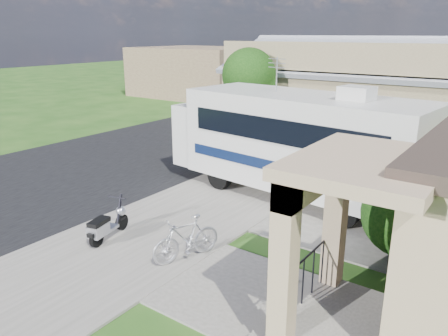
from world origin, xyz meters
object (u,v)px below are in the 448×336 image
Objects in this scene: scooter at (106,225)px; pickup_truck at (260,112)px; garden_hose at (308,295)px; motorhome at (294,140)px; shrub at (410,211)px; van at (297,99)px; bicycle at (186,241)px.

pickup_truck is (-4.28, 14.62, 0.41)m from scooter.
scooter is 5.39m from garden_hose.
garden_hose is at bearing -53.42° from motorhome.
shrub is at bearing 128.27° from pickup_truck.
motorhome is 1.57× the size of van.
garden_hose is (-1.19, -2.56, -1.26)m from shrub.
shrub is at bearing 53.67° from bicycle.
garden_hose is at bearing -61.38° from van.
bicycle is at bearing -68.80° from van.
motorhome is 4.98m from shrub.
van is (-4.99, 20.81, 0.35)m from scooter.
shrub is 0.42× the size of pickup_truck.
shrub is 7.34m from scooter.
scooter is at bearing 101.11° from pickup_truck.
pickup_truck is (-6.59, 8.80, -1.02)m from motorhome.
motorhome reaches higher than van.
pickup_truck is at bearing 92.74° from scooter.
van is at bearing 129.91° from bicycle.
scooter is 0.27× the size of van.
scooter is 21.41m from van.
garden_hose is at bearing -6.49° from scooter.
van is 13.72× the size of garden_hose.
shrub reaches higher than bicycle.
scooter is at bearing -105.46° from motorhome.
garden_hose is (5.34, 0.66, -0.37)m from scooter.
motorhome is 11.04m from pickup_truck.
van is at bearing 122.16° from motorhome.
motorhome is 6.24m from garden_hose.
bicycle is (2.31, 0.44, 0.07)m from scooter.
shrub is 0.47× the size of van.
pickup_truck is 15.23× the size of garden_hose.
scooter is 15.24m from pickup_truck.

